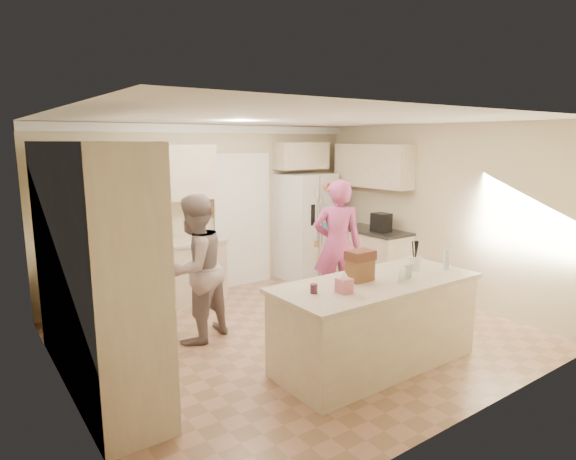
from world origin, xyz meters
TOP-DOWN VIEW (x-y plane):
  - floor at (0.00, 0.00)m, footprint 5.20×4.60m
  - ceiling at (0.00, 0.00)m, footprint 5.20×4.60m
  - wall_back at (0.00, 2.31)m, footprint 5.20×0.02m
  - wall_front at (0.00, -2.31)m, footprint 5.20×0.02m
  - wall_left at (-2.61, 0.00)m, footprint 0.02×4.60m
  - wall_right at (2.61, 0.00)m, footprint 0.02×4.60m
  - crown_back at (0.00, 2.26)m, footprint 5.20×0.08m
  - pantry_bank at (-2.30, 0.20)m, footprint 0.60×2.60m
  - back_base_cab at (-1.15, 2.00)m, footprint 2.20×0.60m
  - back_countertop at (-1.15, 1.99)m, footprint 2.24×0.63m
  - back_upper_cab at (-1.15, 2.12)m, footprint 2.20×0.35m
  - doorway_opening at (0.55, 2.28)m, footprint 0.90×0.06m
  - doorway_casing at (0.55, 2.24)m, footprint 1.02×0.03m
  - wall_frame_upper at (0.02, 2.27)m, footprint 0.15×0.02m
  - wall_frame_lower at (0.02, 2.27)m, footprint 0.15×0.02m
  - refrigerator at (1.68, 2.02)m, footprint 0.99×0.81m
  - fridge_seam at (1.68, 1.66)m, footprint 0.02×0.02m
  - fridge_dispenser at (1.46, 1.65)m, footprint 0.22×0.03m
  - fridge_handle_l at (1.63, 1.65)m, footprint 0.02×0.02m
  - fridge_handle_r at (1.73, 1.65)m, footprint 0.02×0.02m
  - over_fridge_cab at (1.65, 2.12)m, footprint 0.95×0.35m
  - right_base_cab at (2.30, 1.00)m, footprint 0.60×1.20m
  - right_countertop at (2.29, 1.00)m, footprint 0.63×1.24m
  - right_upper_cab at (2.43, 1.20)m, footprint 0.35×1.50m
  - coffee_maker at (2.25, 0.80)m, footprint 0.22×0.28m
  - island_base at (0.20, -1.10)m, footprint 2.20×0.90m
  - island_top at (0.20, -1.10)m, footprint 2.28×0.96m
  - utensil_crock at (0.85, -1.05)m, footprint 0.13×0.13m
  - tissue_box at (-0.35, -1.20)m, footprint 0.13×0.13m
  - tissue_plume at (-0.35, -1.20)m, footprint 0.08×0.08m
  - dollhouse_body at (0.05, -1.00)m, footprint 0.26×0.18m
  - dollhouse_roof at (0.05, -1.00)m, footprint 0.28×0.20m
  - jam_jar at (-0.60, -1.05)m, footprint 0.07×0.07m
  - greeting_card_a at (0.35, -1.30)m, footprint 0.12×0.06m
  - greeting_card_b at (0.50, -1.25)m, footprint 0.12×0.05m
  - water_bottle at (1.15, -1.25)m, footprint 0.07×0.07m
  - shaker_salt at (1.02, -0.88)m, footprint 0.05×0.05m
  - shaker_pepper at (1.09, -0.88)m, footprint 0.05×0.05m
  - teen_boy at (-1.07, 0.59)m, footprint 1.04×0.94m
  - teen_girl at (0.98, 0.40)m, footprint 0.81×0.74m
  - fridge_magnets at (1.68, 1.65)m, footprint 0.76×0.02m

SIDE VIEW (x-z plane):
  - floor at x=0.00m, z-range -0.02..0.00m
  - back_base_cab at x=-1.15m, z-range 0.00..0.88m
  - right_base_cab at x=2.30m, z-range 0.00..0.88m
  - island_base at x=0.20m, z-range 0.00..0.88m
  - teen_boy at x=-1.07m, z-range 0.00..1.75m
  - back_countertop at x=-1.15m, z-range 0.88..0.92m
  - refrigerator at x=1.68m, z-range 0.00..1.80m
  - fridge_seam at x=1.68m, z-range 0.01..1.79m
  - right_countertop at x=2.29m, z-range 0.88..0.92m
  - island_top at x=0.20m, z-range 0.88..0.93m
  - fridge_magnets at x=1.68m, z-range 0.18..1.62m
  - teen_girl at x=0.98m, z-range 0.00..1.85m
  - jam_jar at x=-0.60m, z-range 0.93..1.02m
  - shaker_salt at x=1.02m, z-range 0.93..1.02m
  - shaker_pepper at x=1.09m, z-range 0.93..1.02m
  - tissue_box at x=-0.35m, z-range 0.93..1.07m
  - utensil_crock at x=0.85m, z-range 0.93..1.07m
  - greeting_card_a at x=0.35m, z-range 0.93..1.08m
  - greeting_card_b at x=0.50m, z-range 0.93..1.08m
  - dollhouse_body at x=0.05m, z-range 0.93..1.15m
  - water_bottle at x=1.15m, z-range 0.92..1.17m
  - doorway_opening at x=0.55m, z-range 0.00..2.10m
  - doorway_casing at x=0.55m, z-range -0.06..2.16m
  - fridge_handle_l at x=1.63m, z-range 0.62..1.48m
  - fridge_handle_r at x=1.73m, z-range 0.62..1.48m
  - coffee_maker at x=2.25m, z-range 0.92..1.22m
  - tissue_plume at x=-0.35m, z-range 1.06..1.15m
  - fridge_dispenser at x=1.46m, z-range 0.97..1.32m
  - pantry_bank at x=-2.30m, z-range 0.00..2.35m
  - dollhouse_roof at x=0.05m, z-range 1.15..1.25m
  - wall_frame_lower at x=0.02m, z-range 1.18..1.38m
  - wall_back at x=0.00m, z-range 0.00..2.60m
  - wall_front at x=0.00m, z-range 0.00..2.60m
  - wall_left at x=-2.61m, z-range 0.00..2.60m
  - wall_right at x=2.61m, z-range 0.00..2.60m
  - wall_frame_upper at x=0.02m, z-range 1.45..1.65m
  - back_upper_cab at x=-1.15m, z-range 1.50..2.30m
  - right_upper_cab at x=2.43m, z-range 1.60..2.30m
  - over_fridge_cab at x=1.65m, z-range 1.88..2.33m
  - crown_back at x=0.00m, z-range 2.47..2.59m
  - ceiling at x=0.00m, z-range 2.60..2.62m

